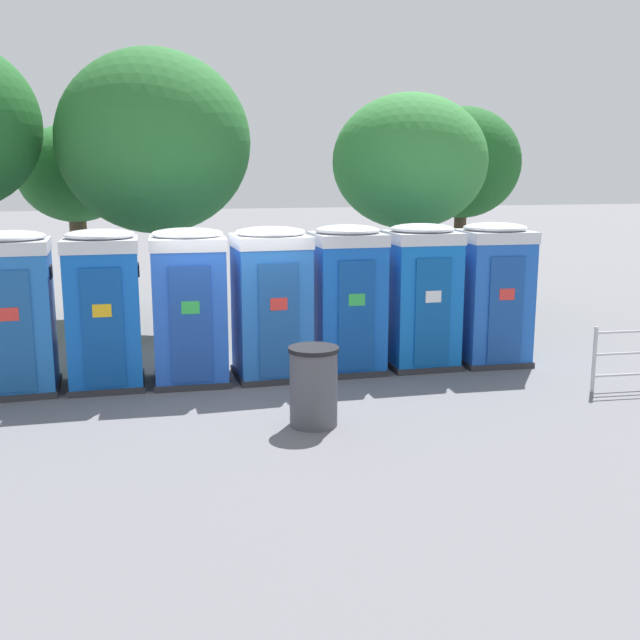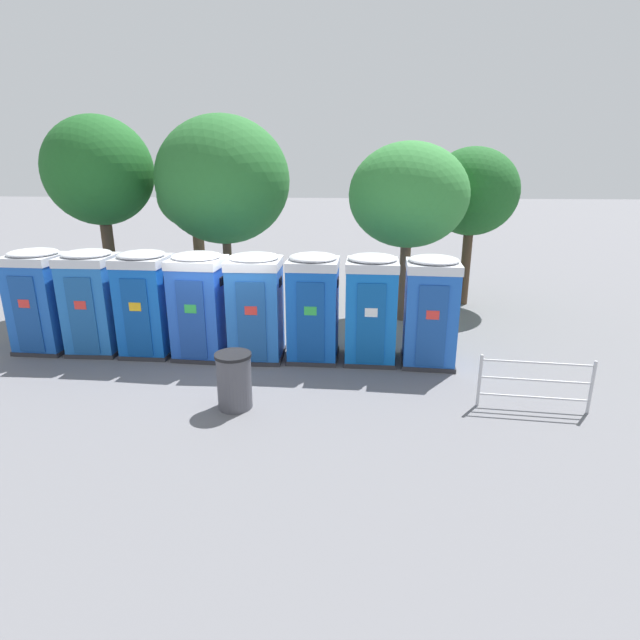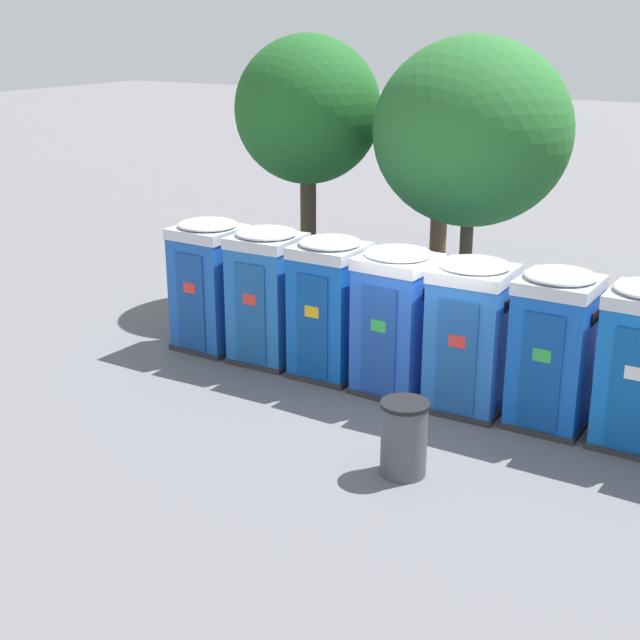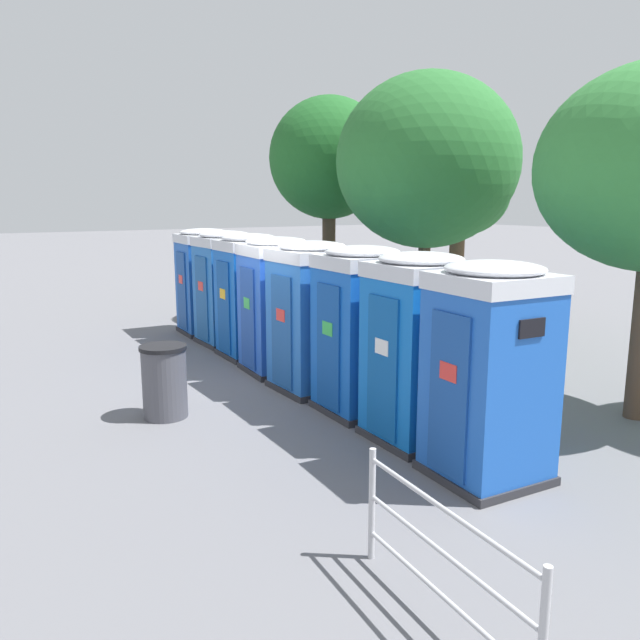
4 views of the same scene
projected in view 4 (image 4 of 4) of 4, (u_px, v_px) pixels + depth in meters
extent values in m
plane|color=slate|center=(293.00, 379.00, 11.30)|extent=(120.00, 120.00, 0.00)
cube|color=#2D2D33|center=(207.00, 330.00, 15.34)|extent=(1.27, 1.25, 0.10)
cube|color=blue|center=(205.00, 286.00, 15.13)|extent=(1.21, 1.19, 2.10)
cube|color=#164594|center=(182.00, 291.00, 14.87)|extent=(0.64, 0.06, 1.85)
cube|color=red|center=(181.00, 279.00, 14.80)|extent=(0.28, 0.02, 0.20)
cube|color=black|center=(213.00, 258.00, 14.48)|extent=(0.04, 0.36, 0.20)
cube|color=silver|center=(204.00, 238.00, 14.91)|extent=(1.24, 1.22, 0.20)
ellipsoid|color=silver|center=(203.00, 232.00, 14.89)|extent=(1.18, 1.16, 0.18)
cube|color=#2D2D33|center=(228.00, 341.00, 14.20)|extent=(1.22, 1.22, 0.10)
cube|color=blue|center=(226.00, 293.00, 13.99)|extent=(1.17, 1.16, 2.10)
cube|color=#195197|center=(202.00, 298.00, 13.70)|extent=(0.63, 0.04, 1.85)
cube|color=red|center=(201.00, 286.00, 13.63)|extent=(0.28, 0.01, 0.20)
cube|color=black|center=(236.00, 262.00, 13.37)|extent=(0.03, 0.36, 0.20)
cube|color=silver|center=(225.00, 242.00, 13.77)|extent=(1.20, 1.19, 0.20)
ellipsoid|color=silver|center=(225.00, 235.00, 13.74)|extent=(1.14, 1.14, 0.18)
cube|color=#2D2D33|center=(251.00, 353.00, 13.05)|extent=(1.19, 1.22, 0.10)
cube|color=blue|center=(250.00, 301.00, 12.84)|extent=(1.14, 1.16, 2.10)
cube|color=#0D459A|center=(224.00, 307.00, 12.56)|extent=(0.61, 0.04, 1.85)
cube|color=yellow|center=(222.00, 294.00, 12.50)|extent=(0.28, 0.01, 0.20)
cube|color=black|center=(261.00, 268.00, 12.22)|extent=(0.03, 0.36, 0.20)
cube|color=silver|center=(249.00, 245.00, 12.62)|extent=(1.17, 1.20, 0.20)
ellipsoid|color=silver|center=(249.00, 238.00, 12.60)|extent=(1.11, 1.14, 0.18)
cube|color=#2D2D33|center=(278.00, 368.00, 11.88)|extent=(1.28, 1.27, 0.10)
cube|color=blue|center=(277.00, 311.00, 11.67)|extent=(1.22, 1.20, 2.10)
cube|color=#1B44A0|center=(248.00, 318.00, 11.41)|extent=(0.64, 0.07, 1.85)
cube|color=green|center=(247.00, 303.00, 11.35)|extent=(0.28, 0.02, 0.20)
cube|color=black|center=(290.00, 276.00, 11.02)|extent=(0.04, 0.36, 0.20)
cube|color=silver|center=(276.00, 250.00, 11.45)|extent=(1.25, 1.24, 0.20)
ellipsoid|color=silver|center=(276.00, 242.00, 11.43)|extent=(1.19, 1.18, 0.18)
cube|color=#2D2D33|center=(312.00, 386.00, 10.73)|extent=(1.25, 1.22, 0.10)
cube|color=blue|center=(312.00, 323.00, 10.52)|extent=(1.19, 1.16, 2.10)
cube|color=#1B509B|center=(282.00, 332.00, 10.23)|extent=(0.65, 0.04, 1.85)
cube|color=red|center=(280.00, 315.00, 10.17)|extent=(0.28, 0.01, 0.20)
cube|color=black|center=(332.00, 284.00, 9.89)|extent=(0.03, 0.36, 0.20)
cube|color=silver|center=(312.00, 255.00, 10.31)|extent=(1.23, 1.19, 0.20)
ellipsoid|color=silver|center=(312.00, 246.00, 10.28)|extent=(1.17, 1.14, 0.18)
cube|color=#2D2D33|center=(361.00, 407.00, 9.64)|extent=(1.21, 1.22, 0.10)
cube|color=blue|center=(361.00, 338.00, 9.43)|extent=(1.15, 1.17, 2.10)
cube|color=#0F4499|center=(328.00, 347.00, 9.16)|extent=(0.62, 0.04, 1.85)
cube|color=green|center=(327.00, 329.00, 9.10)|extent=(0.28, 0.01, 0.20)
cube|color=black|center=(385.00, 294.00, 8.80)|extent=(0.03, 0.36, 0.20)
cube|color=silver|center=(362.00, 262.00, 9.21)|extent=(1.19, 1.20, 0.20)
ellipsoid|color=silver|center=(363.00, 252.00, 9.19)|extent=(1.13, 1.14, 0.18)
cube|color=#2D2D33|center=(416.00, 435.00, 8.50)|extent=(1.22, 1.22, 0.10)
cube|color=blue|center=(418.00, 356.00, 8.29)|extent=(1.17, 1.17, 2.10)
cube|color=#0D4E9E|center=(382.00, 368.00, 8.01)|extent=(0.63, 0.04, 1.85)
cube|color=white|center=(382.00, 347.00, 7.95)|extent=(0.28, 0.01, 0.20)
cube|color=black|center=(450.00, 308.00, 7.66)|extent=(0.03, 0.36, 0.20)
cube|color=silver|center=(421.00, 270.00, 8.07)|extent=(1.20, 1.20, 0.20)
ellipsoid|color=silver|center=(421.00, 259.00, 8.04)|extent=(1.14, 1.14, 0.18)
cube|color=#2D2D33|center=(484.00, 472.00, 7.32)|extent=(1.27, 1.26, 0.10)
cube|color=blue|center=(489.00, 382.00, 7.11)|extent=(1.21, 1.20, 2.10)
cube|color=#174698|center=(448.00, 396.00, 6.86)|extent=(0.63, 0.07, 1.85)
cube|color=red|center=(448.00, 372.00, 6.80)|extent=(0.28, 0.02, 0.20)
cube|color=black|center=(532.00, 328.00, 6.47)|extent=(0.04, 0.36, 0.20)
cube|color=silver|center=(494.00, 282.00, 6.90)|extent=(1.24, 1.24, 0.20)
ellipsoid|color=silver|center=(495.00, 269.00, 6.87)|extent=(1.18, 1.18, 0.18)
cylinder|color=brown|center=(456.00, 270.00, 16.58)|extent=(0.40, 0.40, 2.77)
ellipsoid|color=#286B2D|center=(459.00, 193.00, 16.21)|extent=(2.61, 2.61, 2.26)
cylinder|color=#4C3826|center=(423.00, 278.00, 13.79)|extent=(0.26, 0.26, 3.00)
ellipsoid|color=#286B2D|center=(427.00, 161.00, 13.31)|extent=(3.90, 3.90, 3.69)
cylinder|color=#4C3826|center=(329.00, 257.00, 16.73)|extent=(0.35, 0.35, 3.42)
ellipsoid|color=#1E5B23|center=(329.00, 158.00, 16.24)|extent=(3.13, 3.13, 3.14)
cylinder|color=#4C4C54|center=(165.00, 383.00, 9.26)|extent=(0.65, 0.65, 1.04)
cylinder|color=black|center=(163.00, 348.00, 9.15)|extent=(0.69, 0.69, 0.06)
cylinder|color=#B7B7BC|center=(372.00, 504.00, 5.56)|extent=(0.06, 0.06, 1.05)
cylinder|color=#B7B7BC|center=(443.00, 509.00, 4.60)|extent=(2.00, 0.21, 0.04)
cylinder|color=#B7B7BC|center=(442.00, 552.00, 4.67)|extent=(2.00, 0.21, 0.04)
cylinder|color=#B7B7BC|center=(440.00, 594.00, 4.73)|extent=(2.00, 0.21, 0.04)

